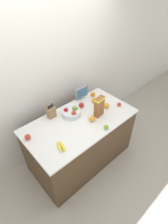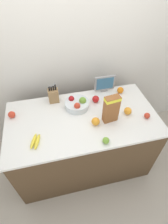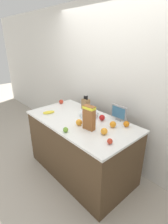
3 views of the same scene
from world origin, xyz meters
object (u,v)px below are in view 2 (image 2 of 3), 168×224
at_px(apple_middle, 12,115).
at_px(orange_mid_left, 96,121).
at_px(orange_by_cereal, 116,99).
at_px(fruit_bowl, 77,104).
at_px(apple_leftmost, 147,116).
at_px(apple_by_knife_block, 106,140).
at_px(orange_front_right, 128,111).
at_px(orange_back_center, 120,90).
at_px(cereal_box, 111,108).
at_px(knife_block, 53,95).
at_px(small_monitor, 105,83).
at_px(banana_bunch, 35,141).
at_px(apple_rear, 96,99).

bearing_deg(apple_middle, orange_mid_left, -19.81).
bearing_deg(orange_by_cereal, fruit_bowl, 178.57).
distance_m(fruit_bowl, apple_leftmost, 0.79).
distance_m(fruit_bowl, apple_by_knife_block, 0.59).
bearing_deg(orange_front_right, orange_mid_left, -169.94).
height_order(orange_by_cereal, orange_back_center, orange_by_cereal).
bearing_deg(cereal_box, orange_back_center, 48.21).
bearing_deg(cereal_box, apple_middle, 157.14).
bearing_deg(apple_leftmost, knife_block, 152.01).
bearing_deg(orange_by_cereal, small_monitor, 110.11).
height_order(banana_bunch, apple_middle, apple_middle).
xyz_separation_m(cereal_box, banana_bunch, (-0.80, -0.12, -0.16)).
height_order(apple_middle, orange_front_right, orange_front_right).
relative_size(orange_by_cereal, orange_front_right, 1.00).
bearing_deg(apple_rear, apple_leftmost, -39.04).
height_order(knife_block, banana_bunch, knife_block).
relative_size(small_monitor, orange_front_right, 3.03).
bearing_deg(orange_back_center, cereal_box, -124.42).
height_order(knife_block, apple_middle, knife_block).
xyz_separation_m(small_monitor, fruit_bowl, (-0.40, -0.21, -0.08)).
relative_size(small_monitor, banana_bunch, 1.31).
relative_size(knife_block, orange_mid_left, 3.15).
xyz_separation_m(knife_block, orange_by_cereal, (0.73, -0.18, -0.05)).
height_order(apple_rear, orange_by_cereal, orange_by_cereal).
xyz_separation_m(apple_leftmost, orange_by_cereal, (-0.23, 0.34, 0.01)).
relative_size(apple_by_knife_block, orange_back_center, 0.83).
bearing_deg(apple_by_knife_block, apple_rear, 83.44).
bearing_deg(apple_leftmost, banana_bunch, -177.41).
height_order(small_monitor, orange_back_center, small_monitor).
height_order(small_monitor, apple_leftmost, small_monitor).
relative_size(fruit_bowl, apple_rear, 3.39).
height_order(orange_by_cereal, orange_front_right, same).
xyz_separation_m(apple_middle, orange_back_center, (1.33, 0.13, 0.00)).
height_order(knife_block, apple_leftmost, knife_block).
xyz_separation_m(apple_leftmost, orange_mid_left, (-0.58, 0.04, 0.01)).
relative_size(banana_bunch, apple_middle, 2.58).
relative_size(small_monitor, apple_rear, 3.09).
distance_m(small_monitor, cereal_box, 0.51).
xyz_separation_m(apple_middle, apple_by_knife_block, (0.90, -0.57, -0.00)).
distance_m(cereal_box, apple_middle, 1.09).
height_order(apple_middle, orange_back_center, orange_back_center).
relative_size(knife_block, fruit_bowl, 0.98).
relative_size(cereal_box, orange_mid_left, 3.66).
bearing_deg(orange_mid_left, small_monitor, 63.20).
relative_size(apple_middle, apple_by_knife_block, 1.14).
bearing_deg(orange_back_center, apple_by_knife_block, -121.36).
relative_size(apple_rear, orange_front_right, 0.98).
xyz_separation_m(small_monitor, orange_back_center, (0.19, -0.08, -0.08)).
distance_m(apple_leftmost, apple_by_knife_block, 0.59).
bearing_deg(banana_bunch, fruit_bowl, 38.92).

